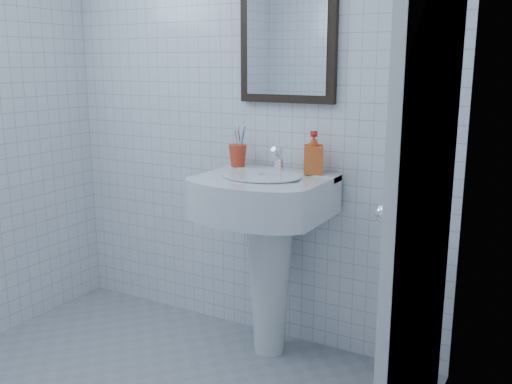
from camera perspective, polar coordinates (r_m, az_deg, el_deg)
The scene contains 10 objects.
wall_back at distance 2.95m, azimuth -1.21°, elevation 9.29°, with size 2.20×0.02×2.50m, color white.
wall_right at distance 1.40m, azimuth 12.67°, elevation 5.14°, with size 0.02×2.40×2.50m, color white.
washbasin at distance 2.75m, azimuth 1.14°, elevation -4.29°, with size 0.60×0.44×0.93m.
faucet at distance 2.77m, azimuth 2.25°, elevation 3.14°, with size 0.05×0.11×0.12m.
toothbrush_cup at distance 2.88m, azimuth -1.84°, elevation 3.67°, with size 0.09×0.09×0.11m, color red, non-canonical shape.
soap_dispenser at distance 2.70m, azimuth 5.76°, elevation 3.93°, with size 0.09×0.09×0.20m, color red.
wall_mirror at distance 2.81m, azimuth 3.16°, elevation 15.23°, with size 0.50×0.04×0.62m.
bathroom_door at distance 1.97m, azimuth 16.46°, elevation -0.31°, with size 0.04×0.80×2.00m, color silver.
towel_ring at distance 2.10m, azimuth 16.91°, elevation 1.84°, with size 0.18×0.18×0.01m, color white.
hand_towel at distance 2.15m, azimuth 16.08°, elevation -2.83°, with size 0.03×0.16×0.38m, color white.
Camera 1 is at (1.50, -1.33, 1.43)m, focal length 40.00 mm.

